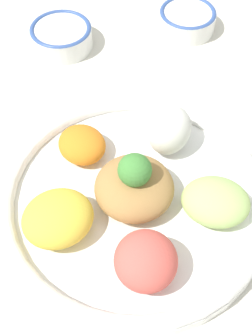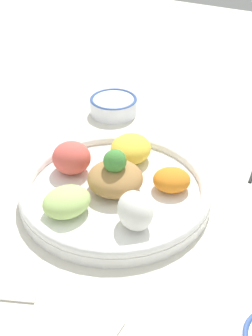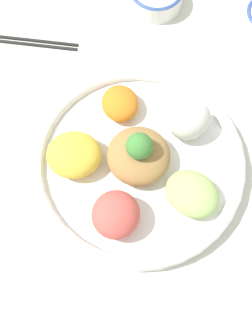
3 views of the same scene
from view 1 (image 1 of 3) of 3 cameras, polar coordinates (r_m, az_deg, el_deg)
name	(u,v)px [view 1 (image 1 of 3)]	position (r m, az deg, el deg)	size (l,w,h in m)	color
ground_plane	(118,190)	(0.63, -0.95, -2.69)	(2.40, 2.40, 0.00)	silver
salad_platter	(134,198)	(0.59, 1.00, -3.65)	(0.34, 0.34, 0.10)	white
sauce_bowl_red	(187,19)	(0.86, 7.47, 17.54)	(0.10, 0.10, 0.04)	white
sauce_bowl_dark	(61,36)	(0.83, -7.88, 15.68)	(0.10, 0.10, 0.04)	white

